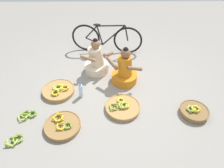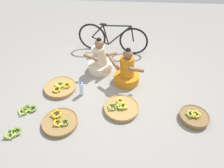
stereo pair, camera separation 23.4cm
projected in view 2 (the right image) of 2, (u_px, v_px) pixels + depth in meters
ground_plane at (113, 91)px, 4.03m from camera, size 10.00×10.00×0.00m
vendor_woman_front at (127, 72)px, 4.06m from camera, size 0.69×0.53×0.80m
vendor_woman_behind at (100, 61)px, 4.36m from camera, size 0.68×0.52×0.80m
bicycle_leaning at (112, 38)px, 4.88m from camera, size 1.69×0.28×0.73m
banana_basket_mid_right at (60, 122)px, 3.39m from camera, size 0.60×0.60×0.15m
banana_basket_near_bicycle at (121, 108)px, 3.63m from camera, size 0.63×0.63×0.14m
banana_basket_back_right at (194, 117)px, 3.46m from camera, size 0.50×0.50×0.16m
banana_basket_front_left at (60, 87)px, 4.03m from camera, size 0.63×0.63×0.15m
loose_bananas_back_center at (13, 133)px, 3.24m from camera, size 0.27×0.24×0.10m
loose_bananas_front_center at (27, 110)px, 3.61m from camera, size 0.34×0.27×0.09m
water_bottle at (81, 89)px, 3.85m from camera, size 0.08×0.08×0.31m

